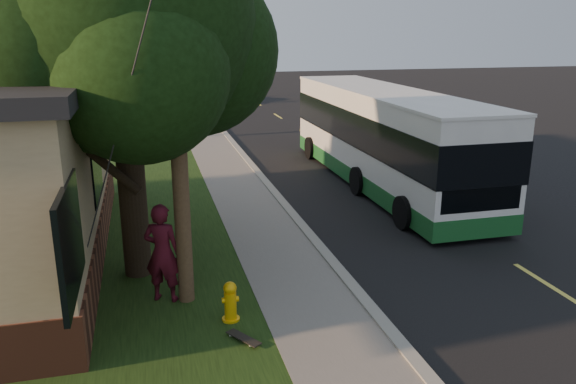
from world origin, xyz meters
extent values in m
plane|color=black|center=(0.00, 0.00, 0.00)|extent=(120.00, 120.00, 0.00)
cube|color=black|center=(4.00, 10.00, 0.01)|extent=(8.00, 80.00, 0.01)
cube|color=gray|center=(0.00, 10.00, 0.06)|extent=(0.25, 80.00, 0.12)
cube|color=slate|center=(-1.00, 10.00, 0.04)|extent=(2.00, 80.00, 0.08)
cube|color=black|center=(-4.50, 10.00, 0.04)|extent=(5.00, 80.00, 0.07)
cylinder|color=#ECB00C|center=(-2.60, 0.00, 0.35)|extent=(0.22, 0.22, 0.55)
sphere|color=#ECB00C|center=(-2.60, 0.00, 0.69)|extent=(0.24, 0.24, 0.24)
cylinder|color=#ECB00C|center=(-2.60, 0.00, 0.47)|extent=(0.30, 0.10, 0.10)
cylinder|color=#ECB00C|center=(-2.60, 0.00, 0.47)|extent=(0.10, 0.18, 0.10)
cylinder|color=#ECB00C|center=(-2.60, 0.00, 0.09)|extent=(0.32, 0.32, 0.04)
cylinder|color=#473321|center=(-3.30, 1.00, 4.57)|extent=(0.30, 0.30, 9.00)
cylinder|color=#2D2D30|center=(-4.20, -0.10, 3.80)|extent=(2.52, 3.21, 7.60)
cylinder|color=black|center=(-4.20, 2.50, 2.07)|extent=(0.56, 0.56, 4.00)
sphere|color=black|center=(-4.20, 2.50, 5.27)|extent=(5.20, 5.20, 5.20)
sphere|color=black|center=(-2.80, 3.10, 4.67)|extent=(3.60, 3.60, 3.60)
sphere|color=black|center=(-5.40, 2.10, 4.97)|extent=(3.80, 3.80, 3.80)
sphere|color=black|center=(-3.90, 1.20, 4.37)|extent=(3.20, 3.20, 3.20)
sphere|color=black|center=(-4.80, 3.90, 5.67)|extent=(3.40, 3.40, 3.40)
cylinder|color=black|center=(-3.50, 18.00, 1.72)|extent=(0.24, 0.24, 3.30)
cylinder|color=black|center=(-3.50, 18.00, 3.37)|extent=(1.38, 0.57, 2.01)
cylinder|color=black|center=(-3.50, 18.00, 3.37)|extent=(0.74, 1.21, 1.58)
cylinder|color=black|center=(-3.50, 18.00, 3.37)|extent=(0.65, 1.05, 1.95)
cylinder|color=black|center=(-3.50, 18.00, 3.37)|extent=(1.28, 0.53, 1.33)
cylinder|color=black|center=(-3.50, 18.00, 3.37)|extent=(0.75, 1.21, 1.70)
cylinder|color=black|center=(-3.00, 30.00, 1.58)|extent=(0.24, 0.24, 3.03)
cylinder|color=black|center=(-3.00, 30.00, 3.10)|extent=(1.38, 0.57, 2.01)
cylinder|color=black|center=(-3.00, 30.00, 3.10)|extent=(0.74, 1.21, 1.58)
cylinder|color=black|center=(-3.00, 30.00, 3.10)|extent=(0.65, 1.05, 1.95)
cylinder|color=black|center=(-3.00, 30.00, 3.10)|extent=(1.28, 0.53, 1.33)
cylinder|color=black|center=(-3.00, 30.00, 3.10)|extent=(0.75, 1.21, 1.70)
cylinder|color=#2D2D30|center=(0.50, 34.00, 2.75)|extent=(0.16, 0.16, 5.50)
imported|color=black|center=(0.50, 34.00, 4.50)|extent=(0.18, 0.22, 1.10)
cube|color=silver|center=(3.81, 8.09, 1.80)|extent=(2.44, 11.70, 2.63)
cube|color=#195A26|center=(3.81, 8.09, 0.44)|extent=(2.46, 11.72, 0.54)
cube|color=black|center=(3.81, 8.09, 2.00)|extent=(2.48, 11.74, 1.07)
cube|color=black|center=(3.81, 2.27, 1.66)|extent=(2.14, 0.06, 1.56)
cube|color=yellow|center=(3.81, 2.28, 2.97)|extent=(1.56, 0.06, 0.34)
cube|color=#FFF2CC|center=(3.08, 2.26, 0.54)|extent=(0.24, 0.04, 0.15)
cube|color=#FFF2CC|center=(4.54, 2.26, 0.54)|extent=(0.24, 0.04, 0.15)
cube|color=silver|center=(3.81, 8.09, 3.14)|extent=(2.49, 11.75, 0.08)
cylinder|color=black|center=(2.59, 3.80, 0.45)|extent=(0.27, 0.90, 0.90)
cylinder|color=black|center=(5.03, 3.80, 0.45)|extent=(0.27, 0.90, 0.90)
cylinder|color=black|center=(2.59, 7.11, 0.45)|extent=(0.27, 0.90, 0.90)
cylinder|color=black|center=(5.03, 7.11, 0.45)|extent=(0.27, 0.90, 0.90)
cylinder|color=black|center=(2.59, 12.38, 0.45)|extent=(0.27, 0.90, 0.90)
cylinder|color=black|center=(5.03, 12.38, 0.45)|extent=(0.27, 0.90, 0.90)
imported|color=#470E1B|center=(-3.70, 1.10, 1.04)|extent=(0.83, 0.71, 1.94)
cube|color=black|center=(-2.50, -0.76, 0.13)|extent=(0.53, 0.69, 0.02)
cylinder|color=silver|center=(-2.37, -0.96, 0.09)|extent=(0.16, 0.12, 0.04)
cylinder|color=silver|center=(-2.63, -0.55, 0.09)|extent=(0.16, 0.12, 0.04)
imported|color=black|center=(1.55, 31.60, 0.75)|extent=(2.32, 4.59, 1.50)
camera|label=1|loc=(-3.85, -9.00, 5.10)|focal=35.00mm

